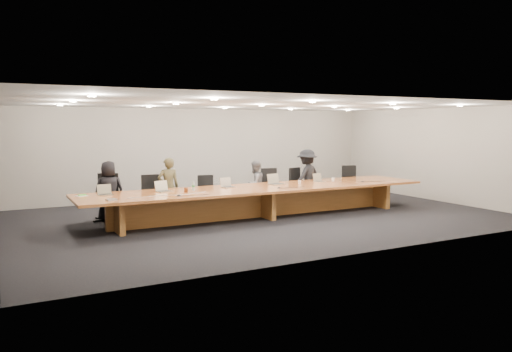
{
  "coord_description": "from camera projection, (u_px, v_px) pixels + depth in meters",
  "views": [
    {
      "loc": [
        -5.89,
        -10.86,
        2.29
      ],
      "look_at": [
        0.0,
        0.3,
        1.0
      ],
      "focal_mm": 35.0,
      "sensor_mm": 36.0,
      "label": 1
    }
  ],
  "objects": [
    {
      "name": "ground",
      "position": [
        262.0,
        217.0,
        12.53
      ],
      "size": [
        12.0,
        12.0,
        0.0
      ],
      "primitive_type": "plane",
      "color": "black",
      "rests_on": "ground"
    },
    {
      "name": "back_wall",
      "position": [
        202.0,
        153.0,
        15.9
      ],
      "size": [
        12.0,
        0.02,
        2.8
      ],
      "primitive_type": "cube",
      "color": "silver",
      "rests_on": "ground"
    },
    {
      "name": "conference_table",
      "position": [
        262.0,
        196.0,
        12.47
      ],
      "size": [
        9.0,
        1.8,
        0.75
      ],
      "color": "#9A4F21",
      "rests_on": "ground"
    },
    {
      "name": "chair_far_left",
      "position": [
        107.0,
        197.0,
        11.89
      ],
      "size": [
        0.74,
        0.74,
        1.16
      ],
      "primitive_type": null,
      "rotation": [
        0.0,
        0.0,
        -0.31
      ],
      "color": "black",
      "rests_on": "ground"
    },
    {
      "name": "chair_left",
      "position": [
        153.0,
        195.0,
        12.49
      ],
      "size": [
        0.56,
        0.56,
        1.07
      ],
      "primitive_type": null,
      "rotation": [
        0.0,
        0.0,
        -0.04
      ],
      "color": "black",
      "rests_on": "ground"
    },
    {
      "name": "chair_mid_left",
      "position": [
        207.0,
        194.0,
        13.1
      ],
      "size": [
        0.59,
        0.59,
        0.99
      ],
      "primitive_type": null,
      "rotation": [
        0.0,
        0.0,
        -0.19
      ],
      "color": "black",
      "rests_on": "ground"
    },
    {
      "name": "chair_mid_right",
      "position": [
        272.0,
        188.0,
        13.92
      ],
      "size": [
        0.65,
        0.65,
        1.11
      ],
      "primitive_type": null,
      "rotation": [
        0.0,
        0.0,
        -0.16
      ],
      "color": "black",
      "rests_on": "ground"
    },
    {
      "name": "chair_right",
      "position": [
        300.0,
        186.0,
        14.42
      ],
      "size": [
        0.69,
        0.69,
        1.08
      ],
      "primitive_type": null,
      "rotation": [
        0.0,
        0.0,
        0.3
      ],
      "color": "black",
      "rests_on": "ground"
    },
    {
      "name": "chair_far_right",
      "position": [
        351.0,
        183.0,
        15.25
      ],
      "size": [
        0.68,
        0.68,
        1.07
      ],
      "primitive_type": null,
      "rotation": [
        0.0,
        0.0,
        -0.29
      ],
      "color": "black",
      "rests_on": "ground"
    },
    {
      "name": "person_a",
      "position": [
        109.0,
        191.0,
        11.95
      ],
      "size": [
        0.76,
        0.54,
        1.45
      ],
      "primitive_type": "imported",
      "rotation": [
        0.0,
        0.0,
        3.02
      ],
      "color": "black",
      "rests_on": "ground"
    },
    {
      "name": "person_b",
      "position": [
        169.0,
        187.0,
        12.55
      ],
      "size": [
        0.58,
        0.42,
        1.48
      ],
      "primitive_type": "imported",
      "rotation": [
        0.0,
        0.0,
        3.01
      ],
      "color": "#3F3A22",
      "rests_on": "ground"
    },
    {
      "name": "person_c",
      "position": [
        255.0,
        185.0,
        13.7
      ],
      "size": [
        0.78,
        0.7,
        1.32
      ],
      "primitive_type": "imported",
      "rotation": [
        0.0,
        0.0,
        3.51
      ],
      "color": "#5F5F62",
      "rests_on": "ground"
    },
    {
      "name": "person_d",
      "position": [
        307.0,
        177.0,
        14.43
      ],
      "size": [
        1.17,
        0.91,
        1.59
      ],
      "primitive_type": "imported",
      "rotation": [
        0.0,
        0.0,
        3.5
      ],
      "color": "black",
      "rests_on": "ground"
    },
    {
      "name": "laptop_a",
      "position": [
        105.0,
        190.0,
        11.01
      ],
      "size": [
        0.31,
        0.23,
        0.24
      ],
      "primitive_type": null,
      "rotation": [
        0.0,
        0.0,
        0.03
      ],
      "color": "tan",
      "rests_on": "conference_table"
    },
    {
      "name": "laptop_b",
      "position": [
        164.0,
        186.0,
        11.56
      ],
      "size": [
        0.38,
        0.32,
        0.26
      ],
      "primitive_type": null,
      "rotation": [
        0.0,
        0.0,
        0.27
      ],
      "color": "#BBAE8F",
      "rests_on": "conference_table"
    },
    {
      "name": "laptop_c",
      "position": [
        228.0,
        182.0,
        12.35
      ],
      "size": [
        0.36,
        0.29,
        0.25
      ],
      "primitive_type": null,
      "rotation": [
        0.0,
        0.0,
        0.2
      ],
      "color": "tan",
      "rests_on": "conference_table"
    },
    {
      "name": "laptop_d",
      "position": [
        276.0,
        179.0,
        12.96
      ],
      "size": [
        0.41,
        0.33,
        0.29
      ],
      "primitive_type": null,
      "rotation": [
        0.0,
        0.0,
        0.18
      ],
      "color": "tan",
      "rests_on": "conference_table"
    },
    {
      "name": "laptop_e",
      "position": [
        320.0,
        177.0,
        13.6
      ],
      "size": [
        0.33,
        0.27,
        0.24
      ],
      "primitive_type": null,
      "rotation": [
        0.0,
        0.0,
        0.18
      ],
      "color": "#BEAF91",
      "rests_on": "conference_table"
    },
    {
      "name": "water_bottle",
      "position": [
        193.0,
        186.0,
        11.78
      ],
      "size": [
        0.08,
        0.08,
        0.21
      ],
      "primitive_type": "cylinder",
      "rotation": [
        0.0,
        0.0,
        0.15
      ],
      "color": "#AABAB7",
      "rests_on": "conference_table"
    },
    {
      "name": "amber_mug",
      "position": [
        186.0,
        190.0,
        11.45
      ],
      "size": [
        0.11,
        0.11,
        0.11
      ],
      "primitive_type": "cylinder",
      "rotation": [
        0.0,
        0.0,
        0.19
      ],
      "color": "brown",
      "rests_on": "conference_table"
    },
    {
      "name": "paper_cup_near",
      "position": [
        300.0,
        182.0,
        13.08
      ],
      "size": [
        0.08,
        0.08,
        0.09
      ],
      "primitive_type": "cone",
      "rotation": [
        0.0,
        0.0,
        0.07
      ],
      "color": "silver",
      "rests_on": "conference_table"
    },
    {
      "name": "paper_cup_far",
      "position": [
        333.0,
        180.0,
        13.67
      ],
      "size": [
        0.11,
        0.11,
        0.1
      ],
      "primitive_type": "cone",
      "rotation": [
        0.0,
        0.0,
        -0.36
      ],
      "color": "silver",
      "rests_on": "conference_table"
    },
    {
      "name": "notepad",
      "position": [
        82.0,
        196.0,
        10.84
      ],
      "size": [
        0.27,
        0.24,
        0.01
      ],
      "primitive_type": "cube",
      "rotation": [
        0.0,
        0.0,
        0.41
      ],
      "color": "white",
      "rests_on": "conference_table"
    },
    {
      "name": "lime_gadget",
      "position": [
        82.0,
        195.0,
        10.86
      ],
      "size": [
        0.17,
        0.12,
        0.02
      ],
      "primitive_type": "cube",
      "rotation": [
        0.0,
        0.0,
        0.28
      ],
      "color": "green",
      "rests_on": "notepad"
    },
    {
      "name": "av_box",
      "position": [
        111.0,
        200.0,
        10.23
      ],
      "size": [
        0.23,
        0.2,
        0.03
      ],
      "primitive_type": "cube",
      "rotation": [
        0.0,
        0.0,
        0.25
      ],
      "color": "silver",
      "rests_on": "conference_table"
    },
    {
      "name": "mic_left",
      "position": [
        179.0,
        195.0,
        10.86
      ],
      "size": [
        0.14,
        0.14,
        0.03
      ],
      "primitive_type": "cone",
      "rotation": [
        0.0,
        0.0,
        -0.18
      ],
      "color": "black",
      "rests_on": "conference_table"
    },
    {
      "name": "mic_center",
      "position": [
        279.0,
        188.0,
        12.21
      ],
      "size": [
        0.13,
        0.13,
        0.03
      ],
      "primitive_type": "cone",
      "rotation": [
        0.0,
        0.0,
        -0.24
      ],
      "color": "black",
      "rests_on": "conference_table"
    },
    {
      "name": "mic_right",
      "position": [
        363.0,
        181.0,
        13.55
      ],
      "size": [
        0.12,
        0.12,
        0.03
      ],
      "primitive_type": "cone",
      "rotation": [
        0.0,
        0.0,
        0.08
      ],
      "color": "black",
      "rests_on": "conference_table"
    }
  ]
}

